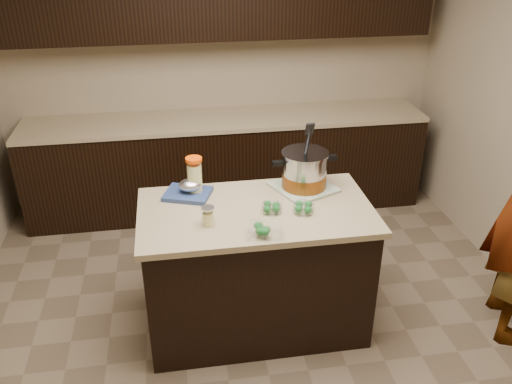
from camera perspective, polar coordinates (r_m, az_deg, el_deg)
ground_plane at (r=3.89m, az=0.00°, el=-13.45°), size 4.00×4.00×0.00m
room_shell at (r=3.05m, az=0.00°, el=11.66°), size 4.04×4.04×2.72m
back_cabinets at (r=4.93m, az=-3.29°, el=8.47°), size 3.60×0.63×2.33m
island at (r=3.61m, az=0.00°, el=-8.02°), size 1.46×0.81×0.90m
dish_towel at (r=3.62m, az=5.03°, el=0.50°), size 0.47×0.47×0.02m
stock_pot at (r=3.57m, az=5.11°, el=2.11°), size 0.44×0.34×0.44m
lemonade_pitcher at (r=3.50m, az=-6.46°, el=1.49°), size 0.12×0.12×0.26m
mason_jar at (r=3.18m, az=-5.07°, el=-2.59°), size 0.10×0.10×0.13m
broccoli_tub_left at (r=3.32m, az=1.67°, el=-1.71°), size 0.15×0.15×0.06m
broccoli_tub_right at (r=3.33m, az=5.02°, el=-1.74°), size 0.15×0.15×0.06m
broccoli_tub_rect at (r=3.09m, az=0.92°, el=-4.06°), size 0.21×0.16×0.07m
blue_tray at (r=3.53m, az=-7.09°, el=0.15°), size 0.35×0.31×0.11m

